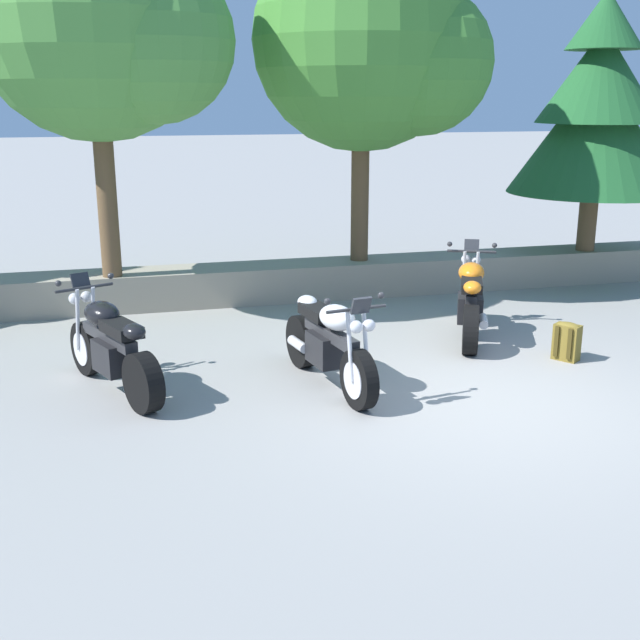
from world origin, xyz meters
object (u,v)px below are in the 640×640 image
Objects in this scene: motorcycle_black_near_left at (111,348)px; motorcycle_white_centre at (330,344)px; leafy_tree_mid_left at (106,22)px; rider_backpack at (567,340)px; motorcycle_orange_far_right at (470,301)px; leafy_tree_mid_right at (374,44)px; pine_tree_far_right at (598,110)px.

motorcycle_black_near_left and motorcycle_white_centre have the same top height.
leafy_tree_mid_left reaches higher than motorcycle_white_centre.
motorcycle_white_centre is at bearing -176.78° from rider_backpack.
motorcycle_orange_far_right is 0.37× the size of leafy_tree_mid_left.
leafy_tree_mid_right reaches higher than motorcycle_orange_far_right.
rider_backpack is (0.73, -1.18, -0.24)m from motorcycle_orange_far_right.
motorcycle_orange_far_right is at bearing 30.60° from motorcycle_white_centre.
pine_tree_far_right is (7.63, 0.16, -1.17)m from leafy_tree_mid_left.
motorcycle_black_near_left is at bearing -139.40° from leafy_tree_mid_right.
leafy_tree_mid_left is (-2.10, 3.67, 3.54)m from motorcycle_white_centre.
motorcycle_white_centre is 5.42m from leafy_tree_mid_right.
leafy_tree_mid_right is at bearing 66.05° from motorcycle_white_centre.
motorcycle_black_near_left is at bearing -93.53° from leafy_tree_mid_left.
rider_backpack is (5.30, -0.28, -0.24)m from motorcycle_black_near_left.
leafy_tree_mid_left is 1.04× the size of leafy_tree_mid_right.
rider_backpack is 5.16m from pine_tree_far_right.
leafy_tree_mid_left reaches higher than rider_backpack.
leafy_tree_mid_left reaches higher than leafy_tree_mid_right.
pine_tree_far_right reaches higher than rider_backpack.
rider_backpack is at bearing 3.22° from motorcycle_white_centre.
motorcycle_black_near_left is 1.00× the size of motorcycle_orange_far_right.
motorcycle_orange_far_right is 0.39× the size of leafy_tree_mid_right.
rider_backpack is 0.11× the size of pine_tree_far_right.
rider_backpack is 0.09× the size of leafy_tree_mid_right.
motorcycle_white_centre is 4.38× the size of rider_backpack.
pine_tree_far_right is (2.53, 3.66, 2.62)m from rider_backpack.
motorcycle_black_near_left is at bearing -168.94° from motorcycle_orange_far_right.
motorcycle_white_centre is at bearing -11.20° from motorcycle_black_near_left.
motorcycle_orange_far_right is at bearing -142.72° from pine_tree_far_right.
motorcycle_black_near_left is 5.32m from rider_backpack.
pine_tree_far_right is at bearing 1.19° from leafy_tree_mid_left.
pine_tree_far_right reaches higher than motorcycle_white_centre.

